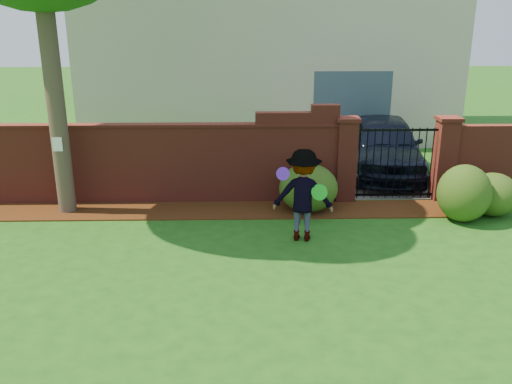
{
  "coord_description": "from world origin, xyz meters",
  "views": [
    {
      "loc": [
        0.13,
        -7.34,
        3.89
      ],
      "look_at": [
        0.35,
        1.4,
        1.05
      ],
      "focal_mm": 37.4,
      "sensor_mm": 36.0,
      "label": 1
    }
  ],
  "objects_px": {
    "car": "(385,147)",
    "frisbee_purple": "(283,174)",
    "frisbee_green": "(319,192)",
    "man": "(303,196)"
  },
  "relations": [
    {
      "from": "car",
      "to": "frisbee_purple",
      "type": "distance_m",
      "value": 5.31
    },
    {
      "from": "frisbee_purple",
      "to": "frisbee_green",
      "type": "bearing_deg",
      "value": -1.32
    },
    {
      "from": "car",
      "to": "man",
      "type": "height_order",
      "value": "man"
    },
    {
      "from": "man",
      "to": "frisbee_purple",
      "type": "height_order",
      "value": "man"
    },
    {
      "from": "frisbee_purple",
      "to": "frisbee_green",
      "type": "relative_size",
      "value": 0.81
    },
    {
      "from": "frisbee_green",
      "to": "man",
      "type": "bearing_deg",
      "value": 145.18
    },
    {
      "from": "frisbee_purple",
      "to": "frisbee_green",
      "type": "distance_m",
      "value": 0.74
    },
    {
      "from": "frisbee_green",
      "to": "car",
      "type": "bearing_deg",
      "value": 62.24
    },
    {
      "from": "man",
      "to": "frisbee_green",
      "type": "height_order",
      "value": "man"
    },
    {
      "from": "frisbee_purple",
      "to": "frisbee_green",
      "type": "xyz_separation_m",
      "value": [
        0.65,
        -0.02,
        -0.34
      ]
    }
  ]
}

